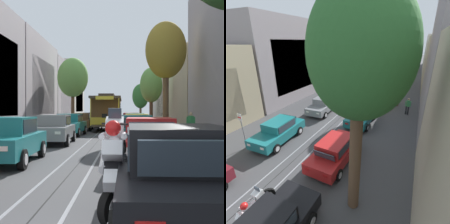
# 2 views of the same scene
# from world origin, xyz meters

# --- Properties ---
(ground_plane) EXTENTS (165.15, 165.15, 0.00)m
(ground_plane) POSITION_xyz_m (0.00, 26.42, 0.00)
(ground_plane) COLOR #424244
(trolley_track_rails) EXTENTS (1.14, 74.06, 0.01)m
(trolley_track_rails) POSITION_xyz_m (0.00, 31.03, 0.00)
(trolley_track_rails) COLOR gray
(trolley_track_rails) RESTS_ON ground
(building_facade_left) EXTENTS (5.36, 65.76, 10.70)m
(building_facade_left) POSITION_xyz_m (-9.31, 32.52, 4.61)
(building_facade_left) COLOR tan
(building_facade_left) RESTS_ON ground
(building_facade_right) EXTENTS (5.85, 65.76, 10.94)m
(building_facade_right) POSITION_xyz_m (9.58, 30.63, 4.31)
(building_facade_right) COLOR #BCAD93
(building_facade_right) RESTS_ON ground
(parked_car_teal_second_left) EXTENTS (2.12, 4.41, 1.58)m
(parked_car_teal_second_left) POSITION_xyz_m (-2.48, 8.39, 0.80)
(parked_car_teal_second_left) COLOR #196B70
(parked_car_teal_second_left) RESTS_ON ground
(parked_car_grey_mid_left) EXTENTS (2.11, 4.41, 1.58)m
(parked_car_grey_mid_left) POSITION_xyz_m (-2.25, 14.64, 0.80)
(parked_car_grey_mid_left) COLOR slate
(parked_car_grey_mid_left) RESTS_ON ground
(parked_car_teal_fourth_left) EXTENTS (2.12, 4.41, 1.58)m
(parked_car_teal_fourth_left) POSITION_xyz_m (-2.38, 20.28, 0.80)
(parked_car_teal_fourth_left) COLOR #196B70
(parked_car_teal_fourth_left) RESTS_ON ground
(parked_car_brown_fifth_left) EXTENTS (2.04, 4.38, 1.58)m
(parked_car_brown_fifth_left) POSITION_xyz_m (-2.37, 26.56, 0.80)
(parked_car_brown_fifth_left) COLOR brown
(parked_car_brown_fifth_left) RESTS_ON ground
(parked_car_black_sixth_left) EXTENTS (2.10, 4.40, 1.58)m
(parked_car_black_sixth_left) POSITION_xyz_m (-2.20, 32.35, 0.80)
(parked_car_black_sixth_left) COLOR black
(parked_car_black_sixth_left) RESTS_ON ground
(parked_car_black_near_right) EXTENTS (2.03, 4.37, 1.58)m
(parked_car_black_near_right) POSITION_xyz_m (2.37, 2.50, 0.80)
(parked_car_black_near_right) COLOR black
(parked_car_black_near_right) RESTS_ON ground
(parked_car_red_second_right) EXTENTS (2.11, 4.41, 1.58)m
(parked_car_red_second_right) POSITION_xyz_m (2.39, 7.94, 0.80)
(parked_car_red_second_right) COLOR red
(parked_car_red_second_right) RESTS_ON ground
(parked_car_teal_mid_right) EXTENTS (2.04, 4.38, 1.58)m
(parked_car_teal_mid_right) POSITION_xyz_m (2.20, 13.77, 0.80)
(parked_car_teal_mid_right) COLOR #196B70
(parked_car_teal_mid_right) RESTS_ON ground
(parked_car_yellow_fourth_right) EXTENTS (2.10, 4.40, 1.58)m
(parked_car_yellow_fourth_right) POSITION_xyz_m (2.42, 19.00, 0.80)
(parked_car_yellow_fourth_right) COLOR gold
(parked_car_yellow_fourth_right) RESTS_ON ground
(parked_car_teal_fifth_right) EXTENTS (2.06, 4.38, 1.58)m
(parked_car_teal_fifth_right) POSITION_xyz_m (2.43, 24.32, 0.80)
(parked_car_teal_fifth_right) COLOR #196B70
(parked_car_teal_fifth_right) RESTS_ON ground
(parked_car_red_sixth_right) EXTENTS (2.07, 4.39, 1.58)m
(parked_car_red_sixth_right) POSITION_xyz_m (2.25, 29.70, 0.80)
(parked_car_red_sixth_right) COLOR red
(parked_car_red_sixth_right) RESTS_ON ground
(street_tree_kerb_left_second) EXTENTS (3.50, 3.05, 7.80)m
(street_tree_kerb_left_second) POSITION_xyz_m (-4.27, 33.27, 5.52)
(street_tree_kerb_left_second) COLOR brown
(street_tree_kerb_left_second) RESTS_ON ground
(street_tree_kerb_right_second) EXTENTS (2.87, 2.61, 8.07)m
(street_tree_kerb_right_second) POSITION_xyz_m (4.48, 19.89, 5.97)
(street_tree_kerb_right_second) COLOR brown
(street_tree_kerb_right_second) RESTS_ON ground
(street_tree_kerb_right_mid) EXTENTS (2.48, 2.24, 6.57)m
(street_tree_kerb_right_mid) POSITION_xyz_m (4.55, 32.66, 4.56)
(street_tree_kerb_right_mid) COLOR #4C3826
(street_tree_kerb_right_mid) RESTS_ON ground
(street_tree_kerb_right_fourth) EXTENTS (2.64, 2.13, 6.10)m
(street_tree_kerb_right_fourth) POSITION_xyz_m (4.19, 48.55, 4.09)
(street_tree_kerb_right_fourth) COLOR brown
(street_tree_kerb_right_fourth) RESTS_ON ground
(cable_car_trolley) EXTENTS (2.58, 9.14, 3.28)m
(cable_car_trolley) POSITION_xyz_m (0.00, 27.32, 1.66)
(cable_car_trolley) COLOR brown
(cable_car_trolley) RESTS_ON ground
(motorcycle_with_rider) EXTENTS (0.48, 1.83, 1.86)m
(motorcycle_with_rider) POSITION_xyz_m (1.38, 2.85, 0.97)
(motorcycle_with_rider) COLOR black
(motorcycle_with_rider) RESTS_ON ground
(pedestrian_on_left_pavement) EXTENTS (0.55, 0.41, 1.71)m
(pedestrian_on_left_pavement) POSITION_xyz_m (5.77, 17.66, 0.97)
(pedestrian_on_left_pavement) COLOR black
(pedestrian_on_left_pavement) RESTS_ON ground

